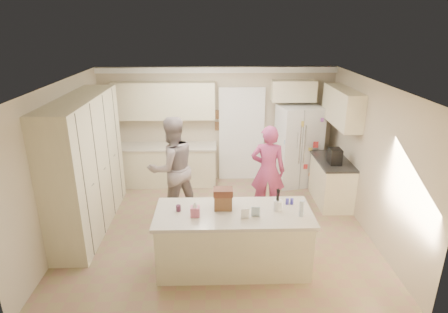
{
  "coord_description": "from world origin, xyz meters",
  "views": [
    {
      "loc": [
        -0.07,
        -5.9,
        3.54
      ],
      "look_at": [
        0.1,
        0.35,
        1.25
      ],
      "focal_mm": 30.0,
      "sensor_mm": 36.0,
      "label": 1
    }
  ],
  "objects_px": {
    "refrigerator": "(298,146)",
    "dollhouse_body": "(223,202)",
    "island_base": "(233,241)",
    "utensil_crock": "(278,205)",
    "teen_boy": "(172,168)",
    "teen_girl": "(268,171)",
    "coffee_maker": "(335,156)",
    "tissue_box": "(195,211)"
  },
  "relations": [
    {
      "from": "refrigerator",
      "to": "dollhouse_body",
      "type": "bearing_deg",
      "value": -131.98
    },
    {
      "from": "refrigerator",
      "to": "coffee_maker",
      "type": "distance_m",
      "value": 1.25
    },
    {
      "from": "tissue_box",
      "to": "dollhouse_body",
      "type": "xyz_separation_m",
      "value": [
        0.4,
        0.2,
        0.04
      ]
    },
    {
      "from": "refrigerator",
      "to": "dollhouse_body",
      "type": "height_order",
      "value": "refrigerator"
    },
    {
      "from": "island_base",
      "to": "tissue_box",
      "type": "distance_m",
      "value": 0.79
    },
    {
      "from": "refrigerator",
      "to": "dollhouse_body",
      "type": "xyz_separation_m",
      "value": [
        -1.75,
        -2.95,
        0.14
      ]
    },
    {
      "from": "island_base",
      "to": "teen_girl",
      "type": "distance_m",
      "value": 1.86
    },
    {
      "from": "dollhouse_body",
      "to": "teen_girl",
      "type": "height_order",
      "value": "teen_girl"
    },
    {
      "from": "coffee_maker",
      "to": "island_base",
      "type": "bearing_deg",
      "value": -137.17
    },
    {
      "from": "island_base",
      "to": "teen_boy",
      "type": "xyz_separation_m",
      "value": [
        -1.05,
        1.64,
        0.53
      ]
    },
    {
      "from": "utensil_crock",
      "to": "dollhouse_body",
      "type": "xyz_separation_m",
      "value": [
        -0.8,
        0.05,
        0.04
      ]
    },
    {
      "from": "coffee_maker",
      "to": "utensil_crock",
      "type": "bearing_deg",
      "value": -127.12
    },
    {
      "from": "refrigerator",
      "to": "coffee_maker",
      "type": "xyz_separation_m",
      "value": [
        0.45,
        -1.15,
        0.17
      ]
    },
    {
      "from": "refrigerator",
      "to": "coffee_maker",
      "type": "bearing_deg",
      "value": -79.82
    },
    {
      "from": "teen_girl",
      "to": "refrigerator",
      "type": "bearing_deg",
      "value": -111.61
    },
    {
      "from": "dollhouse_body",
      "to": "coffee_maker",
      "type": "bearing_deg",
      "value": 39.29
    },
    {
      "from": "refrigerator",
      "to": "island_base",
      "type": "bearing_deg",
      "value": -128.98
    },
    {
      "from": "coffee_maker",
      "to": "dollhouse_body",
      "type": "relative_size",
      "value": 1.15
    },
    {
      "from": "coffee_maker",
      "to": "refrigerator",
      "type": "bearing_deg",
      "value": 111.53
    },
    {
      "from": "utensil_crock",
      "to": "dollhouse_body",
      "type": "height_order",
      "value": "dollhouse_body"
    },
    {
      "from": "refrigerator",
      "to": "island_base",
      "type": "distance_m",
      "value": 3.47
    },
    {
      "from": "teen_girl",
      "to": "utensil_crock",
      "type": "bearing_deg",
      "value": 97.45
    },
    {
      "from": "coffee_maker",
      "to": "island_base",
      "type": "distance_m",
      "value": 2.87
    },
    {
      "from": "utensil_crock",
      "to": "island_base",
      "type": "bearing_deg",
      "value": -175.6
    },
    {
      "from": "teen_boy",
      "to": "utensil_crock",
      "type": "bearing_deg",
      "value": 106.28
    },
    {
      "from": "teen_girl",
      "to": "coffee_maker",
      "type": "bearing_deg",
      "value": -159.2
    },
    {
      "from": "tissue_box",
      "to": "teen_girl",
      "type": "bearing_deg",
      "value": 53.9
    },
    {
      "from": "dollhouse_body",
      "to": "teen_boy",
      "type": "xyz_separation_m",
      "value": [
        -0.9,
        1.54,
        -0.07
      ]
    },
    {
      "from": "island_base",
      "to": "dollhouse_body",
      "type": "xyz_separation_m",
      "value": [
        -0.15,
        0.1,
        0.6
      ]
    },
    {
      "from": "tissue_box",
      "to": "island_base",
      "type": "bearing_deg",
      "value": 10.3
    },
    {
      "from": "island_base",
      "to": "teen_girl",
      "type": "bearing_deg",
      "value": 66.22
    },
    {
      "from": "coffee_maker",
      "to": "teen_boy",
      "type": "distance_m",
      "value": 3.11
    },
    {
      "from": "island_base",
      "to": "tissue_box",
      "type": "height_order",
      "value": "tissue_box"
    },
    {
      "from": "refrigerator",
      "to": "teen_boy",
      "type": "relative_size",
      "value": 0.93
    },
    {
      "from": "teen_boy",
      "to": "teen_girl",
      "type": "height_order",
      "value": "teen_boy"
    },
    {
      "from": "refrigerator",
      "to": "utensil_crock",
      "type": "distance_m",
      "value": 3.15
    },
    {
      "from": "refrigerator",
      "to": "tissue_box",
      "type": "distance_m",
      "value": 3.81
    },
    {
      "from": "island_base",
      "to": "teen_boy",
      "type": "height_order",
      "value": "teen_boy"
    },
    {
      "from": "utensil_crock",
      "to": "teen_girl",
      "type": "distance_m",
      "value": 1.61
    },
    {
      "from": "island_base",
      "to": "utensil_crock",
      "type": "relative_size",
      "value": 14.67
    },
    {
      "from": "tissue_box",
      "to": "utensil_crock",
      "type": "bearing_deg",
      "value": 7.13
    },
    {
      "from": "teen_girl",
      "to": "teen_boy",
      "type": "bearing_deg",
      "value": 10.86
    }
  ]
}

